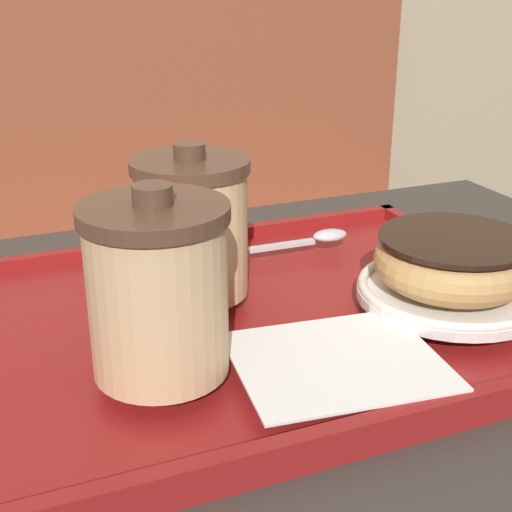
{
  "coord_description": "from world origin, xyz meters",
  "views": [
    {
      "loc": [
        -0.22,
        -0.45,
        0.99
      ],
      "look_at": [
        -0.02,
        0.03,
        0.78
      ],
      "focal_mm": 50.0,
      "sensor_mm": 36.0,
      "label": 1
    }
  ],
  "objects_px": {
    "coffee_cup_front": "(158,289)",
    "coffee_cup_rear": "(192,226)",
    "spoon": "(313,239)",
    "donut_chocolate_glazed": "(453,260)"
  },
  "relations": [
    {
      "from": "spoon",
      "to": "coffee_cup_front",
      "type": "bearing_deg",
      "value": -138.12
    },
    {
      "from": "coffee_cup_rear",
      "to": "donut_chocolate_glazed",
      "type": "relative_size",
      "value": 0.99
    },
    {
      "from": "coffee_cup_front",
      "to": "spoon",
      "type": "xyz_separation_m",
      "value": [
        0.2,
        0.17,
        -0.05
      ]
    },
    {
      "from": "coffee_cup_rear",
      "to": "spoon",
      "type": "relative_size",
      "value": 0.92
    },
    {
      "from": "donut_chocolate_glazed",
      "to": "coffee_cup_front",
      "type": "bearing_deg",
      "value": -176.03
    },
    {
      "from": "coffee_cup_rear",
      "to": "spoon",
      "type": "distance_m",
      "value": 0.16
    },
    {
      "from": "coffee_cup_front",
      "to": "donut_chocolate_glazed",
      "type": "xyz_separation_m",
      "value": [
        0.24,
        0.02,
        -0.02
      ]
    },
    {
      "from": "coffee_cup_front",
      "to": "coffee_cup_rear",
      "type": "relative_size",
      "value": 1.03
    },
    {
      "from": "donut_chocolate_glazed",
      "to": "coffee_cup_rear",
      "type": "bearing_deg",
      "value": 153.68
    },
    {
      "from": "coffee_cup_front",
      "to": "coffee_cup_rear",
      "type": "height_order",
      "value": "coffee_cup_front"
    }
  ]
}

